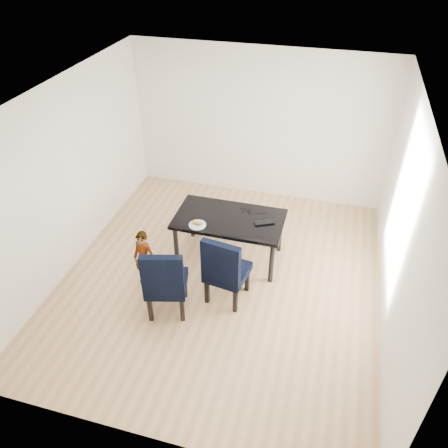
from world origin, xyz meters
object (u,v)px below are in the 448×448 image
(chair_right, at_px, (228,267))
(laptop, at_px, (264,220))
(dining_table, at_px, (229,238))
(plate, at_px, (197,225))
(chair_left, at_px, (166,278))
(child, at_px, (144,259))

(chair_right, distance_m, laptop, 0.95)
(dining_table, bearing_deg, plate, -142.94)
(chair_left, height_order, chair_right, same)
(child, relative_size, laptop, 3.02)
(dining_table, distance_m, chair_left, 1.36)
(chair_left, distance_m, plate, 0.98)
(child, relative_size, plate, 3.62)
(child, xyz_separation_m, laptop, (1.51, 0.92, 0.31))
(laptop, bearing_deg, child, 4.77)
(chair_right, bearing_deg, child, -169.08)
(chair_left, height_order, child, chair_left)
(dining_table, relative_size, chair_left, 1.46)
(chair_left, xyz_separation_m, chair_right, (0.71, 0.43, -0.00))
(dining_table, relative_size, plate, 6.44)
(chair_right, height_order, plate, chair_right)
(chair_right, height_order, laptop, chair_right)
(dining_table, xyz_separation_m, chair_left, (-0.52, -1.25, 0.17))
(chair_left, xyz_separation_m, laptop, (1.02, 1.30, 0.21))
(chair_left, relative_size, child, 1.22)
(child, bearing_deg, dining_table, 50.84)
(dining_table, relative_size, child, 1.78)
(chair_left, distance_m, child, 0.62)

